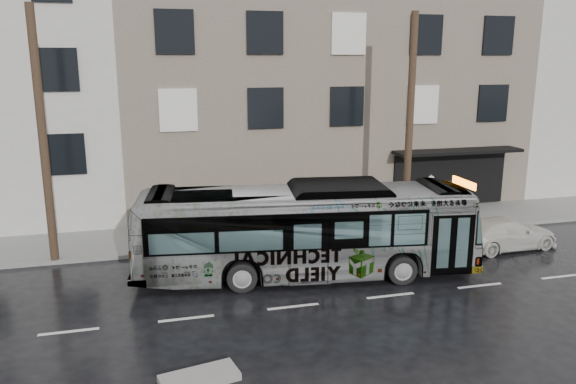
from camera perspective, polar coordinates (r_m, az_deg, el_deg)
The scene contains 9 objects.
ground at distance 19.58m, azimuth -1.41°, elevation -8.58°, with size 120.00×120.00×0.00m, color black.
sidewalk at distance 24.07m, azimuth -4.08°, elevation -4.17°, with size 90.00×3.60×0.15m, color gray.
building_taupe at distance 31.77m, azimuth 2.15°, elevation 10.09°, with size 20.00×12.00×11.00m, color gray.
utility_pole_front at distance 23.66m, azimuth 12.25°, elevation 6.60°, with size 0.30×0.30×9.00m, color #453222.
utility_pole_rear at distance 21.43m, azimuth -23.66°, elevation 5.10°, with size 0.30×0.30×9.00m, color #453222.
sign_post at distance 24.76m, azimuth 14.15°, elevation -0.99°, with size 0.06×0.06×2.40m, color slate.
bus at distance 19.16m, azimuth 1.80°, elevation -3.95°, with size 2.71×11.60×3.23m, color #B2B2B2.
white_sedan at distance 23.78m, azimuth 21.21°, elevation -3.93°, with size 1.73×4.24×1.23m, color silver.
slush_pile at distance 13.90m, azimuth -8.99°, elevation -18.14°, with size 1.80×0.80×0.18m, color gray.
Camera 1 is at (-4.10, -17.69, 7.32)m, focal length 35.00 mm.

